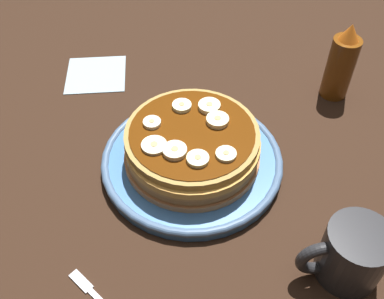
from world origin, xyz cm
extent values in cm
cube|color=black|center=(0.00, 0.00, -1.50)|extent=(140.00, 140.00, 3.00)
cylinder|color=#3F72B2|center=(0.00, 0.00, 0.89)|extent=(27.18, 27.18, 1.79)
torus|color=#496588|center=(0.00, 0.00, 1.52)|extent=(27.62, 27.62, 1.25)
cylinder|color=#BA7748|center=(0.42, -0.22, 2.33)|extent=(20.41, 20.41, 1.09)
cylinder|color=#9E6736|center=(0.05, -0.38, 3.42)|extent=(19.68, 19.68, 1.09)
cylinder|color=#B3783E|center=(0.11, 0.18, 4.51)|extent=(19.76, 19.76, 1.09)
cylinder|color=gold|center=(0.17, 0.57, 5.60)|extent=(19.67, 19.67, 1.09)
cylinder|color=#AD8947|center=(0.14, -0.11, 6.69)|extent=(19.58, 19.58, 1.09)
cylinder|color=#592B0A|center=(0.00, 0.00, 7.31)|extent=(18.15, 18.15, 0.16)
cylinder|color=#EFF4B7|center=(0.23, 5.51, 7.62)|extent=(3.07, 3.07, 0.77)
cylinder|color=tan|center=(0.23, 5.51, 8.04)|extent=(0.86, 0.86, 0.08)
cylinder|color=#EEEBC5|center=(5.59, 2.16, 7.55)|extent=(3.57, 3.57, 0.63)
cylinder|color=tan|center=(5.59, 2.16, 7.90)|extent=(1.00, 1.00, 0.08)
cylinder|color=#FAE8B3|center=(-3.96, -1.46, 7.69)|extent=(3.32, 3.32, 0.92)
cylinder|color=tan|center=(-3.96, -1.46, 8.19)|extent=(0.93, 0.93, 0.08)
cylinder|color=#F1E4BF|center=(5.51, -2.38, 7.59)|extent=(2.62, 2.62, 0.71)
cylinder|color=tan|center=(5.51, -2.38, 7.98)|extent=(0.73, 0.73, 0.08)
cylinder|color=#EDF3C2|center=(0.78, -5.36, 7.62)|extent=(2.91, 2.91, 0.78)
cylinder|color=tan|center=(0.78, -5.36, 8.05)|extent=(0.82, 0.82, 0.08)
cylinder|color=beige|center=(-3.92, 5.16, 7.56)|extent=(2.87, 2.87, 0.66)
cylinder|color=tan|center=(-3.92, 5.16, 7.93)|extent=(0.80, 0.80, 0.08)
cylinder|color=#FCF3BF|center=(-3.29, -4.65, 7.68)|extent=(3.35, 3.35, 0.90)
cylinder|color=tan|center=(-3.29, -4.65, 8.17)|extent=(0.94, 0.94, 0.08)
cylinder|color=#FCEBBF|center=(2.89, 3.64, 7.67)|extent=(3.37, 3.37, 0.87)
cylinder|color=tan|center=(2.89, 3.64, 8.14)|extent=(0.94, 0.94, 0.08)
cylinder|color=#262628|center=(-16.81, 20.27, 4.17)|extent=(7.98, 7.98, 8.33)
cylinder|color=black|center=(-16.81, 20.27, 7.50)|extent=(6.78, 6.78, 0.50)
torus|color=#262628|center=(-12.62, 20.27, 4.17)|extent=(6.10, 1.44, 6.10)
cube|color=#99B2BF|center=(14.86, -25.07, 0.15)|extent=(11.64, 11.64, 0.30)
cube|color=silver|center=(16.45, 17.11, 0.25)|extent=(3.20, 3.50, 0.50)
cylinder|color=brown|center=(-27.68, -13.57, 5.62)|extent=(4.78, 4.78, 11.25)
cone|color=orange|center=(-27.68, -13.57, 12.68)|extent=(3.35, 3.35, 2.87)
camera|label=1|loc=(6.27, 44.16, 51.76)|focal=41.26mm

